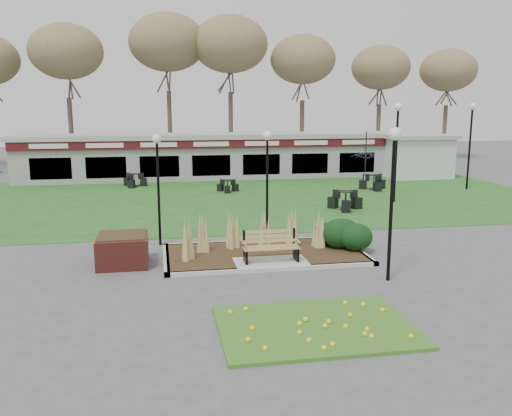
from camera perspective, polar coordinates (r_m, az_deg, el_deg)
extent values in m
plane|color=#515154|center=(16.33, 1.69, -6.21)|extent=(100.00, 100.00, 0.00)
cube|color=#215C1D|center=(27.87, -3.39, 0.99)|extent=(34.00, 16.00, 0.02)
cube|color=#2C6A1E|center=(12.12, 6.27, -12.32)|extent=(4.20, 3.00, 0.08)
cube|color=black|center=(17.44, 0.87, -4.88)|extent=(6.22, 3.22, 0.12)
cube|color=#B7B7B2|center=(15.93, 1.99, -6.43)|extent=(6.40, 0.18, 0.12)
cube|color=#B7B7B2|center=(18.97, -0.06, -3.58)|extent=(6.40, 0.18, 0.12)
cube|color=#B7B7B2|center=(17.14, -9.43, -5.32)|extent=(0.18, 3.40, 0.12)
cube|color=#B7B7B2|center=(18.27, 10.52, -4.33)|extent=(0.18, 3.40, 0.12)
cube|color=#B7B7B2|center=(16.45, 1.58, -5.85)|extent=(2.20, 1.20, 0.13)
cone|color=tan|center=(17.41, -5.53, -2.80)|extent=(0.36, 0.36, 1.15)
cone|color=tan|center=(17.90, -2.44, -2.37)|extent=(0.36, 0.36, 1.15)
cone|color=tan|center=(18.27, 0.89, -2.09)|extent=(0.36, 0.36, 1.15)
cone|color=tan|center=(18.27, 3.79, -2.12)|extent=(0.36, 0.36, 1.15)
cone|color=tan|center=(18.10, 6.55, -2.29)|extent=(0.36, 0.36, 1.15)
cone|color=tan|center=(16.61, -7.02, -3.51)|extent=(0.36, 0.36, 1.15)
ellipsoid|color=black|center=(18.16, 8.84, -2.66)|extent=(1.21, 1.10, 0.99)
ellipsoid|color=black|center=(17.93, 10.47, -3.02)|extent=(1.10, 1.00, 0.90)
ellipsoid|color=black|center=(18.73, 9.21, -2.44)|extent=(1.06, 0.96, 0.86)
ellipsoid|color=black|center=(18.55, 7.46, -2.68)|extent=(0.92, 0.84, 0.76)
cube|color=#9B7F46|center=(16.31, 1.59, -4.18)|extent=(1.70, 0.57, 0.04)
cube|color=#9B7F46|center=(16.54, 1.37, -2.97)|extent=(1.70, 0.13, 0.44)
cube|color=black|center=(16.24, -1.12, -5.06)|extent=(0.06, 0.55, 0.42)
cube|color=black|center=(16.55, 4.24, -4.78)|extent=(0.06, 0.55, 0.42)
cube|color=black|center=(16.40, -1.29, -3.20)|extent=(0.06, 0.06, 0.50)
cube|color=black|center=(16.71, 4.01, -2.96)|extent=(0.06, 0.06, 0.50)
cube|color=#9B7F46|center=(16.11, -1.26, -3.72)|extent=(0.05, 0.50, 0.04)
cube|color=#9B7F46|center=(16.43, 4.41, -3.45)|extent=(0.05, 0.50, 0.04)
cube|color=maroon|center=(16.88, -13.85, -4.37)|extent=(1.50, 1.50, 0.90)
cube|color=black|center=(16.76, -13.93, -2.82)|extent=(1.40, 1.40, 0.06)
cube|color=gray|center=(35.59, -4.96, 5.23)|extent=(24.00, 3.00, 2.60)
cube|color=#4D1015|center=(33.96, -4.75, 6.74)|extent=(24.00, 0.18, 0.55)
cube|color=#B6B6BB|center=(35.47, -5.00, 7.56)|extent=(24.60, 3.40, 0.30)
cube|color=silver|center=(33.85, -4.73, 6.72)|extent=(22.00, 0.02, 0.28)
cube|color=black|center=(34.18, -4.73, 4.49)|extent=(22.00, 0.10, 1.30)
cube|color=silver|center=(37.40, 16.49, 5.10)|extent=(4.00, 3.00, 2.60)
cube|color=#B6B6BB|center=(37.30, 16.61, 7.23)|extent=(4.40, 3.40, 0.25)
cylinder|color=#47382B|center=(43.70, -17.93, 7.49)|extent=(0.36, 0.36, 5.17)
ellipsoid|color=brown|center=(43.79, -18.39, 15.09)|extent=(5.24, 5.24, 3.93)
cylinder|color=#47382B|center=(43.32, -9.98, 7.82)|extent=(0.36, 0.36, 5.17)
ellipsoid|color=brown|center=(43.41, -10.24, 15.50)|extent=(5.24, 5.24, 3.93)
cylinder|color=#47382B|center=(43.77, -2.03, 8.01)|extent=(0.36, 0.36, 5.17)
ellipsoid|color=brown|center=(43.86, -2.08, 15.61)|extent=(5.24, 5.24, 3.93)
cylinder|color=#47382B|center=(45.02, 5.63, 8.05)|extent=(0.36, 0.36, 5.17)
ellipsoid|color=brown|center=(45.10, 5.77, 15.43)|extent=(5.24, 5.24, 3.93)
cylinder|color=#47382B|center=(47.00, 12.76, 7.95)|extent=(0.36, 0.36, 5.17)
ellipsoid|color=brown|center=(47.09, 13.06, 15.02)|extent=(5.24, 5.24, 3.93)
cylinder|color=#47382B|center=(49.64, 19.21, 7.76)|extent=(0.36, 0.36, 5.17)
ellipsoid|color=brown|center=(49.72, 19.64, 14.45)|extent=(5.24, 5.24, 3.93)
cylinder|color=black|center=(15.08, 14.03, -0.39)|extent=(0.10, 0.10, 3.88)
sphere|color=white|center=(14.82, 14.40, 7.57)|extent=(0.35, 0.35, 0.35)
cylinder|color=black|center=(19.08, 1.18, 1.81)|extent=(0.09, 0.09, 3.58)
sphere|color=white|center=(18.87, 1.20, 7.62)|extent=(0.32, 0.32, 0.32)
cylinder|color=black|center=(18.72, -10.21, 1.37)|extent=(0.09, 0.09, 3.52)
sphere|color=white|center=(18.50, -10.41, 7.19)|extent=(0.32, 0.32, 0.32)
cylinder|color=black|center=(27.44, 14.51, 5.20)|extent=(0.11, 0.11, 4.48)
sphere|color=white|center=(27.32, 14.75, 10.26)|extent=(0.40, 0.40, 0.40)
cylinder|color=black|center=(32.89, 21.54, 5.69)|extent=(0.11, 0.11, 4.48)
sphere|color=white|center=(32.79, 21.84, 9.90)|extent=(0.40, 0.40, 0.40)
cylinder|color=black|center=(29.98, -3.00, 1.74)|extent=(0.38, 0.38, 0.03)
cylinder|color=black|center=(29.93, -3.01, 2.33)|extent=(0.04, 0.04, 0.63)
cylinder|color=black|center=(29.88, -3.01, 2.93)|extent=(0.52, 0.52, 0.02)
cube|color=black|center=(30.17, -2.20, 2.17)|extent=(0.38, 0.38, 0.40)
cube|color=black|center=(30.21, -3.77, 2.16)|extent=(0.42, 0.42, 0.40)
cube|color=black|center=(29.48, -3.04, 1.95)|extent=(0.34, 0.34, 0.40)
cylinder|color=black|center=(32.65, -12.68, 2.25)|extent=(0.44, 0.44, 0.03)
cylinder|color=black|center=(32.60, -12.71, 2.87)|extent=(0.05, 0.05, 0.72)
cylinder|color=black|center=(32.55, -12.73, 3.52)|extent=(0.60, 0.60, 0.03)
cube|color=black|center=(32.74, -11.75, 2.69)|extent=(0.42, 0.42, 0.46)
cube|color=black|center=(33.02, -13.35, 2.70)|extent=(0.48, 0.48, 0.46)
cube|color=black|center=(32.10, -12.98, 2.48)|extent=(0.42, 0.42, 0.46)
cylinder|color=black|center=(31.45, 12.26, 1.95)|extent=(0.49, 0.49, 0.03)
cylinder|color=black|center=(31.39, 12.29, 2.66)|extent=(0.06, 0.06, 0.80)
cylinder|color=black|center=(31.33, 12.32, 3.41)|extent=(0.67, 0.67, 0.03)
cube|color=black|center=(31.87, 13.01, 2.47)|extent=(0.51, 0.51, 0.51)
cube|color=black|center=(31.53, 11.19, 2.45)|extent=(0.53, 0.53, 0.51)
cube|color=black|center=(30.84, 12.65, 2.21)|extent=(0.40, 0.40, 0.51)
cylinder|color=black|center=(25.23, 9.35, -0.12)|extent=(0.50, 0.50, 0.03)
cylinder|color=black|center=(25.16, 9.38, 0.79)|extent=(0.06, 0.06, 0.83)
cylinder|color=black|center=(25.09, 9.41, 1.74)|extent=(0.69, 0.69, 0.03)
cube|color=black|center=(25.53, 10.56, 0.53)|extent=(0.47, 0.47, 0.53)
cube|color=black|center=(25.47, 8.11, 0.58)|extent=(0.55, 0.55, 0.53)
cube|color=black|center=(24.57, 9.44, 0.16)|extent=(0.48, 0.48, 0.53)
cylinder|color=black|center=(30.64, 11.41, 3.76)|extent=(0.06, 0.06, 2.20)
imported|color=#3154AD|center=(30.61, 11.43, 4.32)|extent=(2.23, 2.25, 1.61)
imported|color=black|center=(42.46, -16.67, 5.02)|extent=(5.01, 3.25, 1.56)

